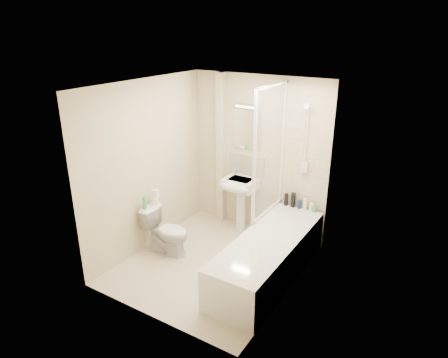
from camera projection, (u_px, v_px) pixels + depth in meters
The scene contains 25 objects.
floor at pixel (214, 263), 5.45m from camera, with size 2.50×2.50×0.00m, color beige.
wall_back at pixel (258, 156), 6.00m from camera, with size 2.20×0.02×2.40m, color beige.
wall_left at pixel (147, 167), 5.55m from camera, with size 0.02×2.50×2.40m, color beige.
wall_right at pixel (295, 201), 4.47m from camera, with size 0.02×2.50×2.40m, color beige.
ceiling at pixel (212, 85), 4.58m from camera, with size 2.20×2.50×0.02m, color white.
tile_back at pixel (306, 149), 5.54m from camera, with size 0.70×0.01×1.75m, color beige.
tile_right at pixel (299, 178), 4.50m from camera, with size 0.01×2.10×1.75m, color beige.
pipe_boxing at pixel (221, 150), 6.26m from camera, with size 0.12×0.12×2.40m, color beige.
splashback at pixel (247, 165), 6.15m from camera, with size 0.60×0.01×0.30m, color beige.
mirror at pixel (247, 130), 5.95m from camera, with size 0.46×0.01×0.60m, color white.
strip_light at pixel (247, 105), 5.80m from camera, with size 0.42×0.07×0.07m, color silver.
bathtub at pixel (268, 256), 5.08m from camera, with size 0.70×2.10×0.55m.
shower_screen at pixel (270, 152), 5.36m from camera, with size 0.04×0.92×1.80m.
shower_fixture at pixel (306, 142), 5.47m from camera, with size 0.10×0.16×0.99m.
pedestal_sink at pixel (239, 190), 6.09m from camera, with size 0.50×0.47×0.97m.
bottle_black_a at pixel (286, 199), 5.88m from camera, with size 0.06×0.06×0.18m, color black.
bottle_black_b at pixel (293, 200), 5.81m from camera, with size 0.07×0.07×0.22m, color black.
bottle_blue at pixel (299, 204), 5.78m from camera, with size 0.06×0.06×0.13m, color navy.
bottle_cream at pixel (305, 204), 5.73m from camera, with size 0.06×0.06×0.17m, color beige.
bottle_white_b at pixel (311, 207), 5.69m from camera, with size 0.06×0.06×0.12m, color white.
bottle_green at pixel (314, 209), 5.68m from camera, with size 0.06×0.06×0.10m, color green.
toilet at pixel (167, 231), 5.60m from camera, with size 0.69×0.43×0.67m, color white.
toilet_roll_lower at pixel (155, 200), 5.64m from camera, with size 0.10×0.10×0.11m, color white.
toilet_roll_upper at pixel (156, 193), 5.62m from camera, with size 0.10×0.10×0.10m, color white.
green_bottle at pixel (145, 203), 5.47m from camera, with size 0.06×0.06×0.19m, color green.
Camera 1 is at (2.57, -3.89, 3.05)m, focal length 32.00 mm.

